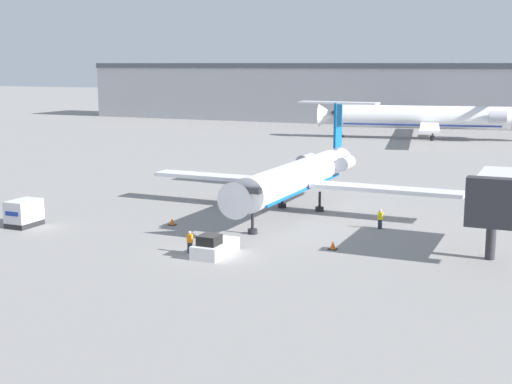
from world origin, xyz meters
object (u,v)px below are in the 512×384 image
(worker_near_tug, at_px, (190,242))
(jet_bridge, at_px, (495,194))
(worker_by_wing, at_px, (380,219))
(airplane_parked_far_left, at_px, (426,117))
(pushback_tug, at_px, (215,247))
(traffic_cone_left, at_px, (172,221))
(traffic_cone_right, at_px, (333,245))
(airplane_main, at_px, (298,176))
(luggage_cart, at_px, (24,213))

(worker_near_tug, xyz_separation_m, jet_bridge, (20.38, 8.50, 3.57))
(worker_by_wing, distance_m, airplane_parked_far_left, 75.47)
(pushback_tug, bearing_deg, traffic_cone_left, 136.85)
(traffic_cone_left, distance_m, jet_bridge, 26.56)
(worker_near_tug, xyz_separation_m, traffic_cone_right, (9.30, 5.20, -0.56))
(jet_bridge, bearing_deg, airplane_main, 154.11)
(worker_near_tug, bearing_deg, airplane_main, 83.35)
(worker_near_tug, height_order, jet_bridge, jet_bridge)
(luggage_cart, relative_size, airplane_parked_far_left, 0.07)
(airplane_main, distance_m, worker_near_tug, 17.70)
(jet_bridge, bearing_deg, pushback_tug, -156.02)
(pushback_tug, distance_m, worker_by_wing, 15.77)
(traffic_cone_right, relative_size, airplane_parked_far_left, 0.02)
(traffic_cone_left, relative_size, traffic_cone_right, 1.02)
(airplane_main, bearing_deg, pushback_tug, -90.46)
(luggage_cart, xyz_separation_m, worker_near_tug, (17.20, -2.12, -0.28))
(luggage_cart, height_order, worker_near_tug, luggage_cart)
(pushback_tug, xyz_separation_m, traffic_cone_left, (-7.74, 7.26, -0.29))
(traffic_cone_left, bearing_deg, airplane_main, 51.41)
(worker_by_wing, relative_size, jet_bridge, 0.18)
(pushback_tug, height_order, jet_bridge, jet_bridge)
(worker_near_tug, bearing_deg, airplane_parked_far_left, 89.18)
(luggage_cart, bearing_deg, traffic_cone_right, 6.64)
(luggage_cart, bearing_deg, airplane_parked_far_left, 77.87)
(traffic_cone_left, bearing_deg, traffic_cone_right, -8.76)
(worker_near_tug, height_order, airplane_parked_far_left, airplane_parked_far_left)
(airplane_main, relative_size, traffic_cone_right, 46.64)
(luggage_cart, relative_size, traffic_cone_right, 4.47)
(airplane_main, height_order, luggage_cart, airplane_main)
(worker_by_wing, xyz_separation_m, traffic_cone_left, (-16.80, -5.65, -0.55))
(traffic_cone_right, bearing_deg, luggage_cart, -173.36)
(pushback_tug, relative_size, traffic_cone_right, 6.44)
(luggage_cart, xyz_separation_m, jet_bridge, (37.58, 6.39, 3.29))
(worker_near_tug, relative_size, worker_by_wing, 1.00)
(airplane_main, relative_size, jet_bridge, 3.31)
(pushback_tug, bearing_deg, airplane_parked_far_left, 90.42)
(pushback_tug, xyz_separation_m, luggage_cart, (-19.09, 1.84, 0.54))
(airplane_main, distance_m, pushback_tug, 17.35)
(worker_near_tug, xyz_separation_m, worker_by_wing, (10.95, 13.18, 0.00))
(airplane_parked_far_left, bearing_deg, worker_by_wing, -82.61)
(traffic_cone_right, bearing_deg, worker_near_tug, -150.80)
(pushback_tug, distance_m, luggage_cart, 19.19)
(pushback_tug, distance_m, airplane_parked_far_left, 87.75)
(pushback_tug, xyz_separation_m, worker_by_wing, (9.06, 12.90, 0.26))
(pushback_tug, relative_size, worker_by_wing, 2.53)
(pushback_tug, bearing_deg, traffic_cone_right, 33.58)
(worker_by_wing, bearing_deg, worker_near_tug, -129.72)
(airplane_main, height_order, jet_bridge, airplane_main)
(luggage_cart, height_order, worker_by_wing, luggage_cart)
(airplane_main, bearing_deg, worker_by_wing, -25.34)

